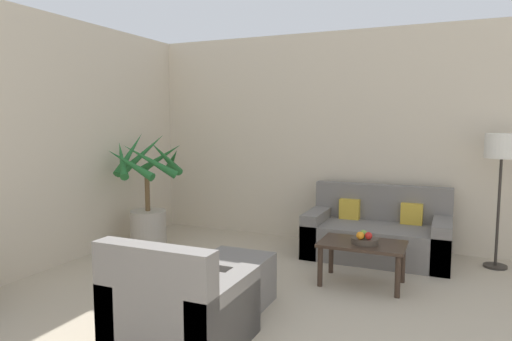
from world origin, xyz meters
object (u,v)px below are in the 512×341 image
at_px(orange_fruit, 360,236).
at_px(sofa_loveseat, 377,235).
at_px(coffee_table, 362,249).
at_px(fruit_bowl, 365,241).
at_px(apple_green, 363,234).
at_px(armchair, 180,310).
at_px(floor_lamp, 502,153).
at_px(ottoman, 236,280).
at_px(potted_palm, 148,203).
at_px(apple_red, 369,236).

bearing_deg(orange_fruit, sofa_loveseat, 90.08).
height_order(coffee_table, fruit_bowl, fruit_bowl).
bearing_deg(fruit_bowl, apple_green, 151.55).
height_order(orange_fruit, armchair, armchair).
xyz_separation_m(sofa_loveseat, fruit_bowl, (0.03, -1.00, 0.17)).
xyz_separation_m(sofa_loveseat, coffee_table, (0.00, -0.96, 0.08)).
xyz_separation_m(floor_lamp, ottoman, (-2.14, -2.01, -1.03)).
xyz_separation_m(sofa_loveseat, armchair, (-0.94, -2.70, -0.00)).
bearing_deg(floor_lamp, apple_green, -137.42).
height_order(floor_lamp, coffee_table, floor_lamp).
bearing_deg(armchair, fruit_bowl, 60.33).
relative_size(fruit_bowl, orange_fruit, 3.45).
xyz_separation_m(potted_palm, fruit_bowl, (2.70, -0.26, -0.13)).
height_order(potted_palm, fruit_bowl, potted_palm).
height_order(fruit_bowl, apple_green, apple_green).
bearing_deg(ottoman, fruit_bowl, 43.15).
bearing_deg(sofa_loveseat, armchair, -109.11).
bearing_deg(armchair, ottoman, 87.66).
distance_m(floor_lamp, armchair, 3.70).
xyz_separation_m(potted_palm, ottoman, (1.76, -1.13, -0.36)).
bearing_deg(apple_green, fruit_bowl, -28.45).
bearing_deg(apple_green, ottoman, -135.99).
relative_size(potted_palm, orange_fruit, 19.76).
relative_size(floor_lamp, apple_green, 19.87).
height_order(orange_fruit, ottoman, orange_fruit).
relative_size(coffee_table, armchair, 0.94).
relative_size(apple_green, ottoman, 0.13).
distance_m(coffee_table, apple_red, 0.19).
relative_size(apple_red, ottoman, 0.13).
relative_size(apple_red, apple_green, 0.96).
bearing_deg(fruit_bowl, orange_fruit, -115.07).
relative_size(fruit_bowl, ottoman, 0.46).
height_order(potted_palm, armchair, potted_palm).
relative_size(coffee_table, fruit_bowl, 3.17).
bearing_deg(apple_red, coffee_table, 131.14).
xyz_separation_m(floor_lamp, orange_fruit, (-1.23, -1.20, -0.73)).
distance_m(potted_palm, sofa_loveseat, 2.78).
relative_size(sofa_loveseat, armchair, 1.86).
bearing_deg(floor_lamp, sofa_loveseat, -173.79).
relative_size(floor_lamp, coffee_table, 1.80).
distance_m(floor_lamp, fruit_bowl, 1.83).
bearing_deg(apple_green, sofa_loveseat, 90.98).
bearing_deg(apple_red, armchair, -121.30).
distance_m(orange_fruit, ottoman, 1.25).
bearing_deg(sofa_loveseat, apple_red, -85.90).
bearing_deg(potted_palm, ottoman, -32.75).
bearing_deg(apple_green, floor_lamp, 42.58).
distance_m(floor_lamp, apple_red, 1.81).
relative_size(apple_green, armchair, 0.09).
bearing_deg(apple_green, coffee_table, 113.52).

